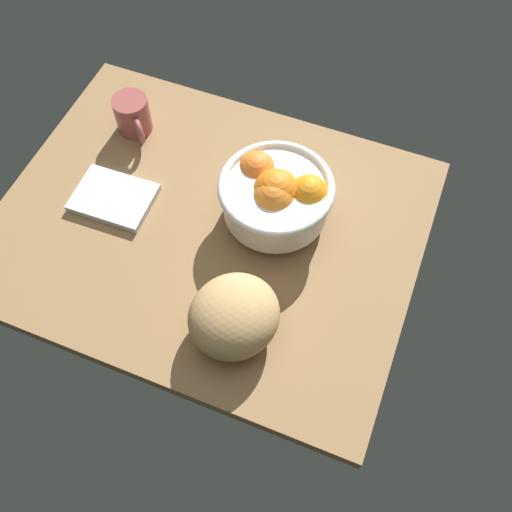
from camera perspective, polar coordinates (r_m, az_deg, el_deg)
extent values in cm
cube|color=olive|center=(111.54, -4.74, 2.76)|extent=(79.50, 62.97, 3.00)
cylinder|color=white|center=(109.79, 1.89, 4.24)|extent=(10.28, 10.28, 2.52)
cylinder|color=white|center=(105.90, 1.96, 5.69)|extent=(19.46, 19.46, 7.00)
torus|color=white|center=(103.08, 2.02, 6.83)|extent=(21.06, 21.06, 1.60)
sphere|color=orange|center=(103.54, 1.76, 5.57)|extent=(8.10, 8.10, 8.10)
sphere|color=orange|center=(104.68, 5.21, 6.02)|extent=(7.49, 7.49, 7.49)
sphere|color=orange|center=(107.59, 0.08, 8.40)|extent=(7.41, 7.41, 7.41)
sphere|color=orange|center=(104.38, 1.99, 6.29)|extent=(8.72, 8.72, 8.72)
ellipsoid|color=tan|center=(94.92, -2.19, -5.95)|extent=(19.27, 19.92, 10.61)
cube|color=silver|center=(115.79, -13.87, 5.60)|extent=(15.40, 11.66, 1.50)
cylinder|color=#9C4B48|center=(124.75, -12.09, 13.53)|extent=(7.24, 7.24, 7.82)
torus|color=#9C4B48|center=(121.40, -11.47, 12.04)|extent=(4.71, 4.87, 5.58)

